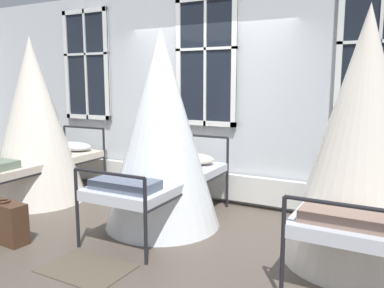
{
  "coord_description": "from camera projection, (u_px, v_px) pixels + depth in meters",
  "views": [
    {
      "loc": [
        2.47,
        -4.09,
        1.71
      ],
      "look_at": [
        0.38,
        -0.16,
        1.01
      ],
      "focal_mm": 36.94,
      "sensor_mm": 36.0,
      "label": 1
    }
  ],
  "objects": [
    {
      "name": "ground",
      "position": [
        172.0,
        219.0,
        4.97
      ],
      "size": [
        18.72,
        18.72,
        0.0
      ],
      "primitive_type": "plane",
      "color": "brown"
    },
    {
      "name": "cot_first",
      "position": [
        34.0,
        122.0,
        5.63
      ],
      "size": [
        1.37,
        2.01,
        2.35
      ],
      "rotation": [
        0.0,
        0.0,
        1.58
      ],
      "color": "black",
      "rests_on": "ground"
    },
    {
      "name": "window_bank",
      "position": [
        205.0,
        126.0,
        5.63
      ],
      "size": [
        5.32,
        0.1,
        2.8
      ],
      "color": "black",
      "rests_on": "ground"
    },
    {
      "name": "back_wall_with_windows",
      "position": [
        209.0,
        94.0,
        5.66
      ],
      "size": [
        9.39,
        0.1,
        3.07
      ],
      "primitive_type": "cube",
      "color": "silver",
      "rests_on": "ground"
    },
    {
      "name": "cot_third",
      "position": [
        362.0,
        142.0,
        3.63
      ],
      "size": [
        1.37,
        2.02,
        2.4
      ],
      "rotation": [
        0.0,
        0.0,
        1.55
      ],
      "color": "black",
      "rests_on": "ground"
    },
    {
      "name": "rug_second",
      "position": [
        86.0,
        269.0,
        3.64
      ],
      "size": [
        0.81,
        0.58,
        0.01
      ],
      "primitive_type": "cube",
      "rotation": [
        0.0,
        0.0,
        -0.02
      ],
      "color": "brown",
      "rests_on": "ground"
    },
    {
      "name": "suitcase_dark",
      "position": [
        5.0,
        222.0,
        4.24
      ],
      "size": [
        0.57,
        0.25,
        0.47
      ],
      "rotation": [
        0.0,
        0.0,
        -0.06
      ],
      "color": "#472D1E",
      "rests_on": "ground"
    },
    {
      "name": "cot_second",
      "position": [
        162.0,
        132.0,
        4.62
      ],
      "size": [
        1.37,
        2.0,
        2.32
      ],
      "rotation": [
        0.0,
        0.0,
        1.57
      ],
      "color": "black",
      "rests_on": "ground"
    }
  ]
}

